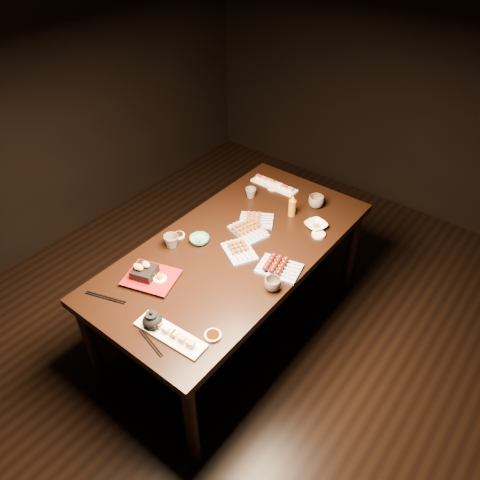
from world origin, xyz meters
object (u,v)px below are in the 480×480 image
object	(u,v)px
dining_table	(235,291)
yakitori_plate_left	(256,218)
yakitori_plate_right	(239,249)
sushi_platter_far	(274,184)
sushi_platter_near	(170,332)
teacup_far_right	(316,202)
teapot	(152,319)
teacup_near_left	(171,241)
yakitori_plate_center	(248,229)
edamame_bowl_green	(199,240)
teacup_mid_right	(273,284)
tempura_tray	(150,273)
condiment_bottle	(292,206)
edamame_bowl_cream	(316,225)
teacup_far_left	(251,193)

from	to	relation	value
dining_table	yakitori_plate_left	size ratio (longest dim) A/B	8.58
dining_table	yakitori_plate_right	world-z (taller)	yakitori_plate_right
sushi_platter_far	dining_table	bearing A→B (deg)	105.73
sushi_platter_near	teacup_far_right	bearing A→B (deg)	86.77
teapot	teacup_near_left	bearing A→B (deg)	154.14
dining_table	sushi_platter_far	world-z (taller)	sushi_platter_far
yakitori_plate_center	teapot	world-z (taller)	teapot
yakitori_plate_left	edamame_bowl_green	size ratio (longest dim) A/B	1.78
teacup_near_left	teacup_mid_right	size ratio (longest dim) A/B	0.97
yakitori_plate_right	teacup_far_right	size ratio (longest dim) A/B	2.10
tempura_tray	teapot	world-z (taller)	tempura_tray
tempura_tray	condiment_bottle	distance (m)	1.01
condiment_bottle	teacup_mid_right	bearing A→B (deg)	-65.27
dining_table	teacup_mid_right	bearing A→B (deg)	-15.74
teapot	edamame_bowl_cream	bearing A→B (deg)	107.72
teapot	dining_table	bearing A→B (deg)	123.06
tempura_tray	condiment_bottle	xyz separation A→B (m)	(0.27, 0.97, 0.02)
edamame_bowl_cream	teapot	xyz separation A→B (m)	(-0.22, -1.18, 0.03)
sushi_platter_near	teacup_near_left	xyz separation A→B (m)	(-0.47, 0.48, 0.02)
sushi_platter_far	teacup_far_left	xyz separation A→B (m)	(-0.05, -0.21, 0.01)
sushi_platter_near	edamame_bowl_green	size ratio (longest dim) A/B	3.28
yakitori_plate_center	yakitori_plate_left	distance (m)	0.13
yakitori_plate_center	edamame_bowl_cream	distance (m)	0.42
sushi_platter_near	sushi_platter_far	size ratio (longest dim) A/B	1.13
sushi_platter_far	teacup_far_right	xyz separation A→B (m)	(0.36, -0.03, 0.02)
edamame_bowl_cream	teacup_near_left	bearing A→B (deg)	-129.86
teacup_near_left	yakitori_plate_right	bearing A→B (deg)	30.62
yakitori_plate_center	yakitori_plate_right	bearing A→B (deg)	-51.80
dining_table	teacup_near_left	xyz separation A→B (m)	(-0.29, -0.23, 0.42)
dining_table	edamame_bowl_cream	bearing A→B (deg)	64.41
dining_table	yakitori_plate_right	xyz separation A→B (m)	(0.05, -0.02, 0.40)
sushi_platter_far	condiment_bottle	world-z (taller)	condiment_bottle
teapot	sushi_platter_far	bearing A→B (deg)	128.55
teacup_far_left	teacup_far_right	world-z (taller)	teacup_far_right
sushi_platter_near	yakitori_plate_center	bearing A→B (deg)	98.80
yakitori_plate_center	teacup_far_left	bearing A→B (deg)	141.46
dining_table	teapot	bearing A→B (deg)	-79.40
edamame_bowl_green	tempura_tray	xyz separation A→B (m)	(0.01, -0.40, 0.03)
tempura_tray	teacup_mid_right	xyz separation A→B (m)	(0.56, 0.35, -0.01)
sushi_platter_far	teapot	bearing A→B (deg)	100.16
sushi_platter_near	edamame_bowl_cream	size ratio (longest dim) A/B	3.00
edamame_bowl_cream	teacup_far_right	size ratio (longest dim) A/B	1.28
yakitori_plate_left	teacup_near_left	xyz separation A→B (m)	(-0.24, -0.51, 0.01)
condiment_bottle	yakitori_plate_right	bearing A→B (deg)	-94.17
yakitori_plate_left	teacup_near_left	distance (m)	0.57
yakitori_plate_center	condiment_bottle	size ratio (longest dim) A/B	1.50
yakitori_plate_left	edamame_bowl_green	distance (m)	0.41
dining_table	sushi_platter_near	distance (m)	0.83
sushi_platter_near	teacup_far_left	distance (m)	1.26
yakitori_plate_left	teacup_mid_right	size ratio (longest dim) A/B	2.31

